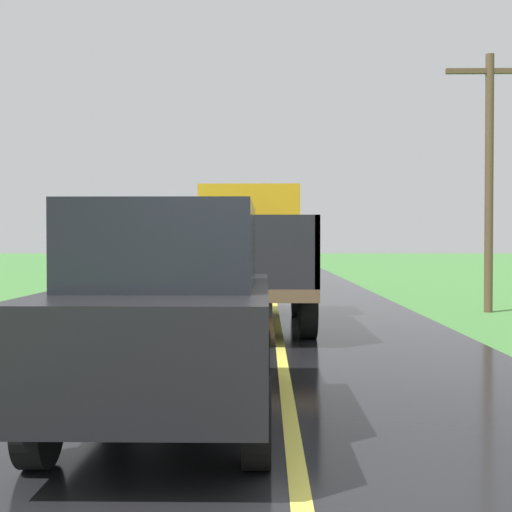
{
  "coord_description": "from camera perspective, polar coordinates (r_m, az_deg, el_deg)",
  "views": [
    {
      "loc": [
        -0.21,
        -3.51,
        1.67
      ],
      "look_at": [
        -0.42,
        10.0,
        1.4
      ],
      "focal_mm": 47.23,
      "sensor_mm": 36.0,
      "label": 1
    }
  ],
  "objects": [
    {
      "name": "banana_truck_far",
      "position": [
        23.69,
        -1.17,
        0.65
      ],
      "size": [
        2.38,
        5.81,
        2.8
      ],
      "color": "#2D2D30",
      "rests_on": "road_surface"
    },
    {
      "name": "following_car",
      "position": [
        6.0,
        -7.15,
        -4.6
      ],
      "size": [
        1.74,
        4.1,
        1.92
      ],
      "color": "black",
      "rests_on": "road_surface"
    },
    {
      "name": "utility_pole_roadside",
      "position": [
        17.09,
        19.14,
        6.77
      ],
      "size": [
        2.08,
        0.2,
        6.15
      ],
      "color": "brown",
      "rests_on": "ground"
    },
    {
      "name": "banana_truck_near",
      "position": [
        13.6,
        -0.68,
        0.32
      ],
      "size": [
        2.38,
        5.82,
        2.8
      ],
      "color": "#2D2D30",
      "rests_on": "road_surface"
    }
  ]
}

